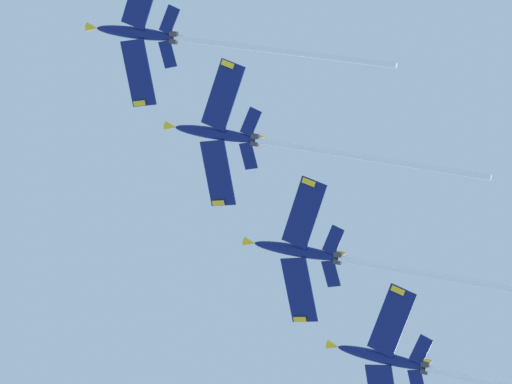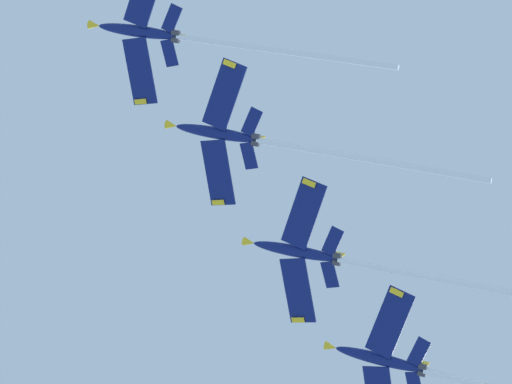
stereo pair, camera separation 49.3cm
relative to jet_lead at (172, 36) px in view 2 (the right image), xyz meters
The scene contains 4 objects.
jet_lead is the anchor object (origin of this frame).
jet_second 17.85m from the jet_lead, 155.21° to the right, with size 39.02×21.16×18.72m.
jet_third 38.16m from the jet_lead, 155.04° to the right, with size 42.42×23.22×20.74m.
jet_fourth 57.31m from the jet_lead, 155.84° to the right, with size 45.71×23.34×22.33m.
Camera 2 is at (-13.01, 3.54, 1.54)m, focal length 75.63 mm.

